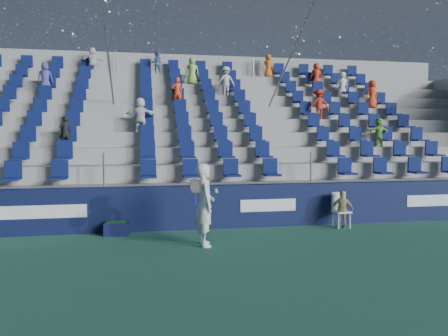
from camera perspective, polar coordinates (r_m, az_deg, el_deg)
The scene contains 7 objects.
ground at distance 9.28m, azimuth 1.98°, elevation -11.76°, with size 70.00×70.00×0.00m, color #2C674B.
sponsor_wall at distance 12.18m, azimuth -1.22°, elevation -5.07°, with size 24.00×0.32×1.20m.
grandstand at distance 17.07m, azimuth -4.00°, elevation 2.72°, with size 24.00×8.17×6.63m.
tennis_player at distance 10.16m, azimuth -2.55°, elevation -4.79°, with size 0.69×0.72×1.93m.
line_judge_chair at distance 12.75m, azimuth 14.91°, elevation -4.98°, with size 0.47×0.48×0.98m.
line_judge at distance 12.62m, azimuth 15.21°, elevation -5.24°, with size 0.61×0.26×1.05m, color tan.
ball_bin at distance 11.72m, azimuth -13.85°, elevation -7.59°, with size 0.64×0.45×0.35m.
Camera 1 is at (-1.93, -8.72, 2.52)m, focal length 35.00 mm.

